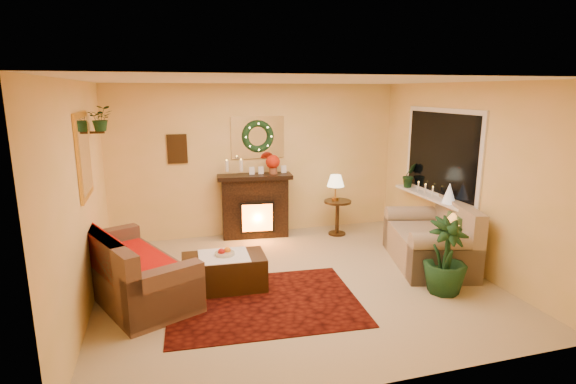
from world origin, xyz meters
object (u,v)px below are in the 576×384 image
object	(u,v)px
end_table_square	(449,254)
coffee_table	(224,273)
loveseat	(429,236)
sofa	(132,262)
fireplace	(255,205)
side_table_round	(337,217)

from	to	relation	value
end_table_square	coffee_table	world-z (taller)	end_table_square
coffee_table	end_table_square	bearing A→B (deg)	-3.56
loveseat	end_table_square	size ratio (longest dim) A/B	3.14
end_table_square	coffee_table	distance (m)	3.10
loveseat	sofa	bearing A→B (deg)	-166.65
loveseat	coffee_table	world-z (taller)	loveseat
fireplace	coffee_table	xyz separation A→B (m)	(-0.82, -1.98, -0.34)
fireplace	coffee_table	bearing A→B (deg)	-106.74
side_table_round	coffee_table	world-z (taller)	side_table_round
loveseat	end_table_square	world-z (taller)	loveseat
side_table_round	coffee_table	distance (m)	2.79
sofa	coffee_table	xyz separation A→B (m)	(1.11, -0.15, -0.22)
sofa	fireplace	xyz separation A→B (m)	(1.93, 1.83, 0.12)
side_table_round	end_table_square	size ratio (longest dim) A/B	1.19
sofa	end_table_square	xyz separation A→B (m)	(4.19, -0.49, -0.16)
loveseat	side_table_round	size ratio (longest dim) A/B	2.64
loveseat	end_table_square	bearing A→B (deg)	-62.13
coffee_table	loveseat	bearing A→B (deg)	3.54
sofa	side_table_round	xyz separation A→B (m)	(3.34, 1.52, -0.10)
loveseat	coffee_table	size ratio (longest dim) A/B	1.56
sofa	loveseat	distance (m)	4.10
sofa	coffee_table	bearing A→B (deg)	-31.80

